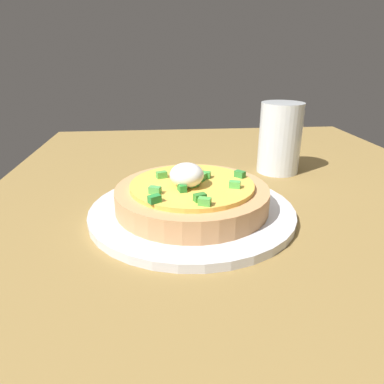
{
  "coord_description": "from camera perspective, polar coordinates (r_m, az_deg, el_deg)",
  "views": [
    {
      "loc": [
        33.23,
        -10.71,
        21.96
      ],
      "look_at": [
        -5.4,
        -7.05,
        6.26
      ],
      "focal_mm": 32.51,
      "sensor_mm": 36.0,
      "label": 1
    }
  ],
  "objects": [
    {
      "name": "pizza",
      "position": [
        0.42,
        -0.03,
        -0.49
      ],
      "size": [
        18.47,
        18.47,
        5.92
      ],
      "color": "tan",
      "rests_on": "plate"
    },
    {
      "name": "cup_far",
      "position": [
        0.59,
        14.16,
        7.99
      ],
      "size": [
        6.81,
        6.81,
        11.34
      ],
      "color": "silver",
      "rests_on": "dining_table"
    },
    {
      "name": "dining_table",
      "position": [
        0.4,
        10.87,
        -8.63
      ],
      "size": [
        112.51,
        71.86,
        3.24
      ],
      "primitive_type": "cube",
      "color": "olive",
      "rests_on": "ground"
    },
    {
      "name": "plate",
      "position": [
        0.43,
        0.0,
        -3.11
      ],
      "size": [
        24.93,
        24.93,
        1.02
      ],
      "primitive_type": "cylinder",
      "color": "silver",
      "rests_on": "dining_table"
    }
  ]
}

